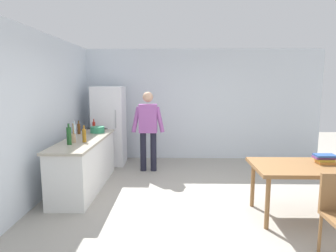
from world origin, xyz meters
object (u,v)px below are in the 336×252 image
object	(u,v)px
bottle_oil_amber	(84,135)
book_stack	(325,159)
person	(148,126)
bottle_sauce_red	(94,126)
bottle_wine_green	(69,136)
refrigerator	(109,126)
utensil_jar	(73,138)
dining_table	(304,171)
bottle_beer_brown	(79,128)
cooking_pot	(97,130)
bottle_water_clear	(74,131)

from	to	relation	value
bottle_oil_amber	book_stack	world-z (taller)	bottle_oil_amber
person	bottle_sauce_red	world-z (taller)	person
bottle_wine_green	bottle_oil_amber	xyz separation A→B (m)	(0.18, 0.19, -0.03)
refrigerator	utensil_jar	bearing A→B (deg)	-95.49
book_stack	refrigerator	bearing A→B (deg)	144.42
dining_table	bottle_beer_brown	size ratio (longest dim) A/B	5.38
utensil_jar	dining_table	bearing A→B (deg)	-12.57
cooking_pot	utensil_jar	distance (m)	0.98
person	book_stack	distance (m)	3.37
refrigerator	cooking_pot	bearing A→B (deg)	-91.50
cooking_pot	utensil_jar	bearing A→B (deg)	-99.40
dining_table	bottle_sauce_red	size ratio (longest dim) A/B	5.83
cooking_pot	utensil_jar	xyz separation A→B (m)	(-0.16, -0.97, 0.02)
bottle_wine_green	bottle_beer_brown	distance (m)	1.01
refrigerator	bottle_oil_amber	xyz separation A→B (m)	(0.00, -1.90, 0.12)
refrigerator	bottle_beer_brown	distance (m)	1.15
bottle_water_clear	book_stack	bearing A→B (deg)	-15.69
cooking_pot	utensil_jar	world-z (taller)	utensil_jar
person	dining_table	distance (m)	3.20
person	bottle_wine_green	bearing A→B (deg)	-126.28
person	book_stack	bearing A→B (deg)	-37.32
bottle_oil_amber	book_stack	xyz separation A→B (m)	(3.62, -0.69, -0.20)
cooking_pot	bottle_sauce_red	world-z (taller)	bottle_sauce_red
bottle_wine_green	bottle_sauce_red	size ratio (longest dim) A/B	1.42
bottle_sauce_red	book_stack	bearing A→B (deg)	-26.73
dining_table	bottle_wine_green	xyz separation A→B (m)	(-3.48, 0.61, 0.37)
cooking_pot	bottle_wine_green	bearing A→B (deg)	-97.75
refrigerator	bottle_sauce_red	size ratio (longest dim) A/B	7.50
bottle_water_clear	bottle_beer_brown	size ratio (longest dim) A/B	1.15
cooking_pot	utensil_jar	size ratio (longest dim) A/B	1.25
cooking_pot	book_stack	bearing A→B (deg)	-24.14
utensil_jar	bottle_sauce_red	size ratio (longest dim) A/B	1.33
bottle_water_clear	bottle_sauce_red	xyz separation A→B (m)	(0.14, 0.81, -0.03)
refrigerator	cooking_pot	size ratio (longest dim) A/B	4.50
bottle_wine_green	bottle_sauce_red	world-z (taller)	bottle_wine_green
person	bottle_sauce_red	distance (m)	1.13
cooking_pot	bottle_sauce_red	size ratio (longest dim) A/B	1.67
refrigerator	bottle_oil_amber	size ratio (longest dim) A/B	6.43
bottle_wine_green	bottle_water_clear	bearing A→B (deg)	101.77
dining_table	bottle_beer_brown	bearing A→B (deg)	156.25
refrigerator	bottle_beer_brown	bearing A→B (deg)	-107.68
dining_table	bottle_sauce_red	bearing A→B (deg)	149.82
bottle_wine_green	dining_table	bearing A→B (deg)	-9.91
utensil_jar	bottle_sauce_red	distance (m)	1.24
bottle_wine_green	bottle_oil_amber	world-z (taller)	bottle_wine_green
utensil_jar	bottle_wine_green	bearing A→B (deg)	-88.20
bottle_beer_brown	bottle_oil_amber	bearing A→B (deg)	-66.27
bottle_sauce_red	cooking_pot	bearing A→B (deg)	-62.43
dining_table	bottle_beer_brown	distance (m)	4.00
bottle_beer_brown	book_stack	size ratio (longest dim) A/B	0.93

